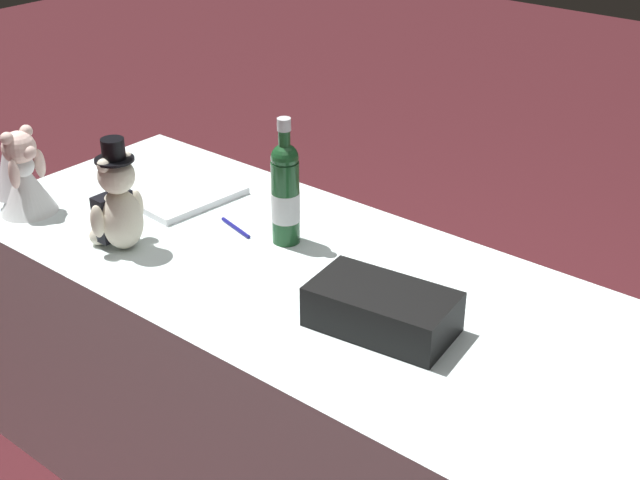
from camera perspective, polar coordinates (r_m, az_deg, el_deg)
The scene contains 7 objects.
reception_table at distance 2.30m, azimuth 0.00°, elevation -10.59°, with size 2.03×0.77×0.76m, color white.
teddy_bear_groom at distance 2.23m, azimuth -13.08°, elevation 2.21°, with size 0.14×0.16×0.29m.
teddy_bear_bride at distance 2.50m, azimuth -19.01°, elevation 4.06°, with size 0.20×0.16×0.24m.
champagne_bottle at distance 2.19m, azimuth -2.28°, elevation 3.17°, with size 0.07×0.07×0.33m.
signing_pen at distance 2.32m, azimuth -5.60°, elevation 0.86°, with size 0.14×0.04×0.01m.
gift_case_black at distance 1.88m, azimuth 4.08°, elevation -4.54°, with size 0.33×0.21×0.10m.
guestbook at distance 2.50m, azimuth -8.76°, elevation 2.92°, with size 0.21×0.29×0.02m, color white.
Camera 1 is at (1.14, -1.39, 1.82)m, focal length 48.96 mm.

